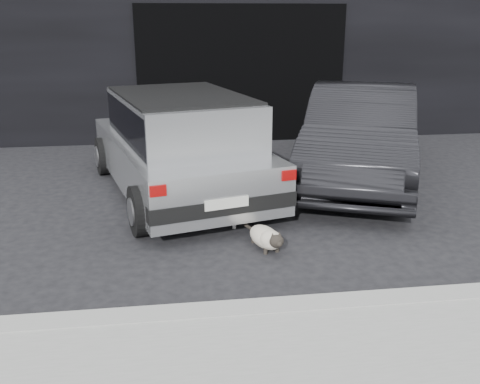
{
  "coord_description": "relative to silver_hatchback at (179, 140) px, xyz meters",
  "views": [
    {
      "loc": [
        -0.45,
        -6.41,
        2.38
      ],
      "look_at": [
        0.3,
        -0.88,
        0.53
      ],
      "focal_mm": 40.0,
      "sensor_mm": 36.0,
      "label": 1
    }
  ],
  "objects": [
    {
      "name": "building_facade",
      "position": [
        1.31,
        5.23,
        1.73
      ],
      "size": [
        34.0,
        4.0,
        5.0
      ],
      "primitive_type": "cube",
      "color": "black",
      "rests_on": "ground"
    },
    {
      "name": "curb",
      "position": [
        1.31,
        -3.37,
        -0.71
      ],
      "size": [
        18.0,
        0.25,
        0.12
      ],
      "primitive_type": "cube",
      "color": "gray",
      "rests_on": "ground"
    },
    {
      "name": "silver_hatchback",
      "position": [
        0.0,
        0.0,
        0.0
      ],
      "size": [
        2.62,
        4.13,
        1.41
      ],
      "rotation": [
        0.0,
        0.0,
        0.25
      ],
      "color": "#ACADB0",
      "rests_on": "ground"
    },
    {
      "name": "garage_opening",
      "position": [
        1.31,
        3.22,
        0.53
      ],
      "size": [
        4.0,
        0.1,
        2.6
      ],
      "primitive_type": "cube",
      "color": "black",
      "rests_on": "ground"
    },
    {
      "name": "ground",
      "position": [
        0.31,
        -0.77,
        -0.77
      ],
      "size": [
        80.0,
        80.0,
        0.0
      ],
      "primitive_type": "plane",
      "color": "black",
      "rests_on": "ground"
    },
    {
      "name": "second_car",
      "position": [
        2.7,
        0.34,
        -0.07
      ],
      "size": [
        2.98,
        4.5,
        1.4
      ],
      "primitive_type": "imported",
      "rotation": [
        0.0,
        0.0,
        -0.39
      ],
      "color": "black",
      "rests_on": "ground"
    },
    {
      "name": "cat_siamese",
      "position": [
        0.85,
        -2.01,
        -0.64
      ],
      "size": [
        0.4,
        0.78,
        0.28
      ],
      "rotation": [
        0.0,
        0.0,
        3.4
      ],
      "color": "beige",
      "rests_on": "ground"
    },
    {
      "name": "cat_white",
      "position": [
        0.47,
        -1.31,
        -0.6
      ],
      "size": [
        0.74,
        0.31,
        0.35
      ],
      "rotation": [
        0.0,
        0.0,
        -1.7
      ],
      "color": "silver",
      "rests_on": "ground"
    }
  ]
}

